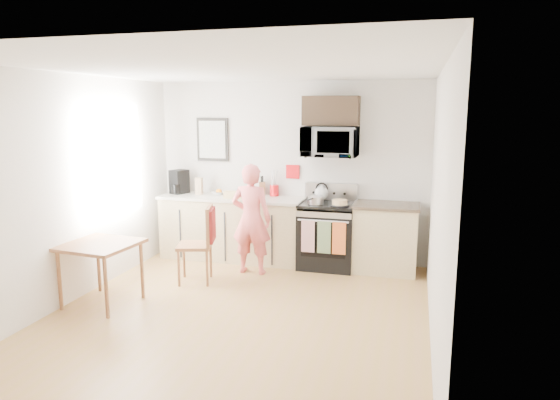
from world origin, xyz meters
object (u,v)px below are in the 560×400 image
(person, at_px, (251,219))
(cake, at_px, (340,203))
(range, at_px, (327,237))
(dining_table, at_px, (100,250))
(chair, at_px, (205,234))
(microwave, at_px, (330,142))

(person, relative_size, cake, 6.10)
(range, bearing_deg, person, -150.48)
(dining_table, relative_size, chair, 0.77)
(chair, distance_m, cake, 1.83)
(range, height_order, cake, range)
(dining_table, bearing_deg, microwave, 43.67)
(microwave, height_order, dining_table, microwave)
(cake, bearing_deg, microwave, 124.36)
(person, bearing_deg, cake, -163.19)
(microwave, bearing_deg, chair, -140.80)
(chair, xyz_separation_m, cake, (1.59, 0.86, 0.32))
(person, xyz_separation_m, chair, (-0.45, -0.50, -0.11))
(range, relative_size, person, 0.77)
(range, xyz_separation_m, dining_table, (-2.24, -2.03, 0.20))
(person, relative_size, dining_table, 1.96)
(range, relative_size, chair, 1.17)
(person, relative_size, chair, 1.51)
(chair, bearing_deg, range, 20.83)
(dining_table, xyz_separation_m, chair, (0.84, 1.00, 0.01))
(range, bearing_deg, chair, -143.47)
(range, xyz_separation_m, cake, (0.19, -0.18, 0.53))
(chair, bearing_deg, microwave, 23.51)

